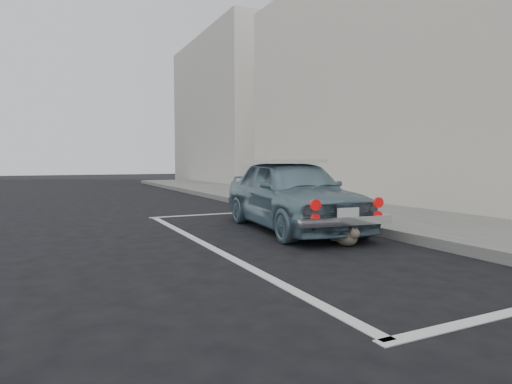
# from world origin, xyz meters

# --- Properties ---
(ground) EXTENTS (80.00, 80.00, 0.00)m
(ground) POSITION_xyz_m (0.00, 0.00, 0.00)
(ground) COLOR black
(ground) RESTS_ON ground
(sidewalk) EXTENTS (2.80, 40.00, 0.15)m
(sidewalk) POSITION_xyz_m (3.20, 2.00, 0.07)
(sidewalk) COLOR #61615C
(sidewalk) RESTS_ON ground
(shop_building) EXTENTS (3.50, 18.00, 7.00)m
(shop_building) POSITION_xyz_m (6.33, 4.00, 3.49)
(shop_building) COLOR silver
(shop_building) RESTS_ON ground
(building_far) EXTENTS (3.50, 10.00, 8.00)m
(building_far) POSITION_xyz_m (6.35, 20.00, 4.00)
(building_far) COLOR beige
(building_far) RESTS_ON ground
(pline_front) EXTENTS (3.00, 0.12, 0.01)m
(pline_front) POSITION_xyz_m (0.50, 6.50, 0.00)
(pline_front) COLOR silver
(pline_front) RESTS_ON ground
(pline_side) EXTENTS (0.12, 7.00, 0.01)m
(pline_side) POSITION_xyz_m (-0.90, 3.00, 0.00)
(pline_side) COLOR silver
(pline_side) RESTS_ON ground
(retro_coupe) EXTENTS (1.87, 3.85, 1.26)m
(retro_coupe) POSITION_xyz_m (0.95, 3.90, 0.64)
(retro_coupe) COLOR slate
(retro_coupe) RESTS_ON ground
(cat) EXTENTS (0.28, 0.56, 0.30)m
(cat) POSITION_xyz_m (0.87, 2.23, 0.14)
(cat) COLOR #6A5B51
(cat) RESTS_ON ground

